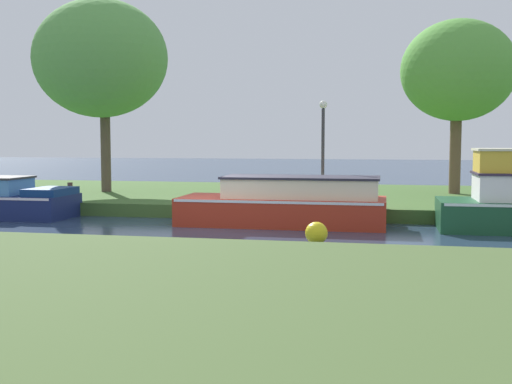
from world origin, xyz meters
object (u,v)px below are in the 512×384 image
object	(u,v)px
channel_buoy	(316,233)
lamp_post	(323,139)
willow_tree_centre	(458,71)
mooring_post_near	(70,192)
willow_tree_left	(100,59)
red_barge	(287,203)

from	to	relation	value
channel_buoy	lamp_post	bearing A→B (deg)	94.01
willow_tree_centre	lamp_post	size ratio (longest dim) A/B	1.97
lamp_post	mooring_post_near	distance (m)	8.24
willow_tree_left	lamp_post	distance (m)	9.22
red_barge	mooring_post_near	distance (m)	7.41
lamp_post	channel_buoy	world-z (taller)	lamp_post
red_barge	channel_buoy	world-z (taller)	red_barge
channel_buoy	willow_tree_left	bearing A→B (deg)	138.59
lamp_post	red_barge	bearing A→B (deg)	-108.69
willow_tree_left	willow_tree_centre	size ratio (longest dim) A/B	1.14
willow_tree_centre	channel_buoy	world-z (taller)	willow_tree_centre
lamp_post	willow_tree_left	bearing A→B (deg)	164.14
willow_tree_centre	red_barge	bearing A→B (deg)	-128.47
willow_tree_left	channel_buoy	xyz separation A→B (m)	(8.78, -7.75, -5.04)
mooring_post_near	channel_buoy	xyz separation A→B (m)	(8.41, -4.55, -0.44)
red_barge	willow_tree_left	world-z (taller)	willow_tree_left
willow_tree_centre	mooring_post_near	distance (m)	13.99
red_barge	lamp_post	xyz separation A→B (m)	(0.76, 2.25, 1.76)
red_barge	mooring_post_near	size ratio (longest dim) A/B	9.73
willow_tree_left	willow_tree_centre	xyz separation A→B (m)	(12.78, 1.82, -0.52)
mooring_post_near	channel_buoy	world-z (taller)	mooring_post_near
willow_tree_left	channel_buoy	bearing A→B (deg)	-41.41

